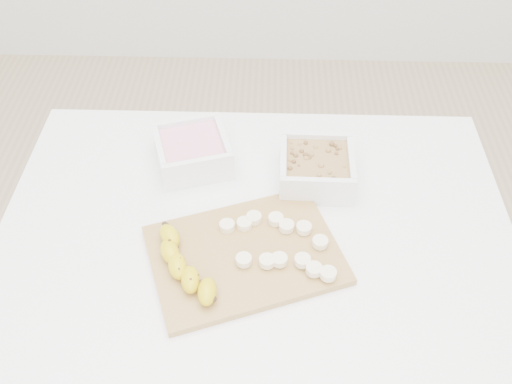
{
  "coord_description": "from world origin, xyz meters",
  "views": [
    {
      "loc": [
        0.02,
        -0.73,
        1.59
      ],
      "look_at": [
        0.0,
        0.03,
        0.81
      ],
      "focal_mm": 40.0,
      "sensor_mm": 36.0,
      "label": 1
    }
  ],
  "objects_px": {
    "bowl_granola": "(316,168)",
    "cutting_board": "(245,255)",
    "bowl_yogurt": "(192,151)",
    "table": "(256,255)",
    "banana": "(186,266)"
  },
  "relations": [
    {
      "from": "bowl_yogurt",
      "to": "cutting_board",
      "type": "xyz_separation_m",
      "value": [
        0.12,
        -0.25,
        -0.03
      ]
    },
    {
      "from": "table",
      "to": "bowl_granola",
      "type": "relative_size",
      "value": 6.58
    },
    {
      "from": "bowl_yogurt",
      "to": "bowl_granola",
      "type": "distance_m",
      "value": 0.26
    },
    {
      "from": "banana",
      "to": "bowl_granola",
      "type": "bearing_deg",
      "value": 24.39
    },
    {
      "from": "table",
      "to": "banana",
      "type": "distance_m",
      "value": 0.22
    },
    {
      "from": "bowl_granola",
      "to": "banana",
      "type": "relative_size",
      "value": 0.8
    },
    {
      "from": "bowl_granola",
      "to": "banana",
      "type": "xyz_separation_m",
      "value": [
        -0.24,
        -0.25,
        -0.0
      ]
    },
    {
      "from": "cutting_board",
      "to": "banana",
      "type": "height_order",
      "value": "banana"
    },
    {
      "from": "table",
      "to": "bowl_granola",
      "type": "height_order",
      "value": "bowl_granola"
    },
    {
      "from": "bowl_granola",
      "to": "cutting_board",
      "type": "bearing_deg",
      "value": -123.71
    },
    {
      "from": "bowl_granola",
      "to": "banana",
      "type": "distance_m",
      "value": 0.35
    },
    {
      "from": "bowl_yogurt",
      "to": "banana",
      "type": "relative_size",
      "value": 0.97
    },
    {
      "from": "bowl_yogurt",
      "to": "cutting_board",
      "type": "distance_m",
      "value": 0.28
    },
    {
      "from": "cutting_board",
      "to": "banana",
      "type": "bearing_deg",
      "value": -155.81
    },
    {
      "from": "table",
      "to": "bowl_yogurt",
      "type": "height_order",
      "value": "bowl_yogurt"
    }
  ]
}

